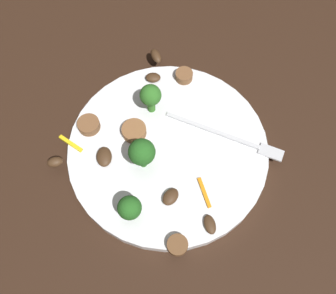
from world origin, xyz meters
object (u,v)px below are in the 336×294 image
at_px(plate, 168,150).
at_px(sausage_slice_3, 184,76).
at_px(pepper_strip_1, 204,193).
at_px(mushroom_2, 210,224).
at_px(broccoli_floret_2, 142,153).
at_px(mushroom_0, 171,197).
at_px(mushroom_3, 153,77).
at_px(mushroom_5, 156,56).
at_px(sausage_slice_2, 134,131).
at_px(mushroom_1, 55,162).
at_px(fork, 232,138).
at_px(broccoli_floret_1, 151,96).
at_px(broccoli_floret_0, 130,208).
at_px(sausage_slice_0, 89,125).
at_px(pepper_strip_0, 71,144).
at_px(mushroom_4, 104,157).
at_px(sausage_slice_1, 177,245).

distance_m(plate, sausage_slice_3, 0.13).
bearing_deg(pepper_strip_1, mushroom_2, -47.88).
relative_size(broccoli_floret_2, mushroom_0, 2.20).
relative_size(mushroom_0, mushroom_3, 1.12).
distance_m(sausage_slice_3, mushroom_5, 0.06).
distance_m(sausage_slice_2, mushroom_1, 0.12).
bearing_deg(mushroom_5, plate, -47.59).
bearing_deg(fork, broccoli_floret_1, -179.93).
height_order(broccoli_floret_0, mushroom_0, broccoli_floret_0).
xyz_separation_m(sausage_slice_0, mushroom_5, (0.00, 0.16, -0.00)).
xyz_separation_m(mushroom_5, pepper_strip_0, (-0.01, -0.20, -0.00)).
bearing_deg(fork, mushroom_0, -112.13).
bearing_deg(pepper_strip_0, sausage_slice_3, 70.61).
bearing_deg(broccoli_floret_0, mushroom_4, 152.76).
bearing_deg(mushroom_5, broccoli_floret_2, -59.11).
bearing_deg(broccoli_floret_1, pepper_strip_1, -25.42).
bearing_deg(broccoli_floret_0, pepper_strip_1, 52.34).
height_order(plate, sausage_slice_0, sausage_slice_0).
height_order(fork, mushroom_1, mushroom_1).
distance_m(broccoli_floret_2, mushroom_3, 0.15).
height_order(sausage_slice_2, mushroom_5, same).
bearing_deg(sausage_slice_0, mushroom_0, -6.93).
height_order(sausage_slice_3, mushroom_0, sausage_slice_3).
xyz_separation_m(broccoli_floret_0, pepper_strip_1, (0.06, 0.08, -0.03)).
relative_size(broccoli_floret_2, sausage_slice_1, 2.14).
height_order(broccoli_floret_2, sausage_slice_3, broccoli_floret_2).
distance_m(sausage_slice_1, pepper_strip_0, 0.21).
bearing_deg(sausage_slice_1, broccoli_floret_2, 147.69).
height_order(mushroom_0, mushroom_5, mushroom_5).
bearing_deg(mushroom_1, pepper_strip_1, 23.73).
distance_m(mushroom_4, pepper_strip_1, 0.15).
xyz_separation_m(sausage_slice_1, mushroom_0, (-0.04, 0.05, 0.00)).
relative_size(plate, mushroom_2, 11.04).
distance_m(plate, mushroom_1, 0.16).
height_order(broccoli_floret_0, pepper_strip_0, broccoli_floret_0).
distance_m(plate, mushroom_0, 0.08).
xyz_separation_m(mushroom_2, pepper_strip_0, (-0.23, -0.02, -0.00)).
bearing_deg(plate, mushroom_4, -133.23).
bearing_deg(pepper_strip_0, mushroom_1, -84.03).
relative_size(broccoli_floret_1, pepper_strip_1, 1.23).
height_order(mushroom_2, pepper_strip_0, mushroom_2).
bearing_deg(mushroom_4, sausage_slice_0, 152.88).
bearing_deg(broccoli_floret_1, mushroom_1, -110.35).
bearing_deg(mushroom_3, mushroom_2, -36.00).
distance_m(sausage_slice_3, mushroom_0, 0.20).
relative_size(sausage_slice_0, pepper_strip_0, 0.80).
relative_size(sausage_slice_1, sausage_slice_3, 1.00).
bearing_deg(mushroom_0, broccoli_floret_2, 162.55).
bearing_deg(sausage_slice_3, broccoli_floret_1, -95.82).
bearing_deg(broccoli_floret_1, pepper_strip_0, -117.29).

